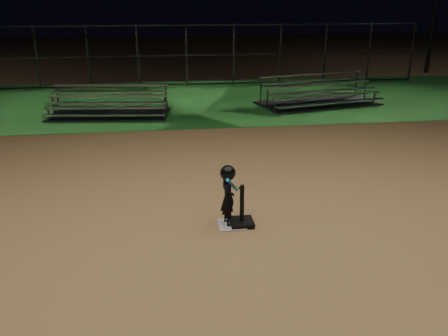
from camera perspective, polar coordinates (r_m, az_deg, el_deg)
ground at (r=7.81m, az=0.97°, el=-7.02°), size 80.00×80.00×0.00m
grass_strip at (r=17.26m, az=-3.95°, el=8.33°), size 60.00×8.00×0.01m
home_plate at (r=7.80m, az=0.97°, el=-6.94°), size 0.45×0.45×0.02m
batting_tee at (r=7.76m, az=2.19°, el=-6.02°), size 0.38×0.38×0.69m
child_batter at (r=7.59m, az=0.49°, el=-3.18°), size 0.41×0.62×1.05m
bleacher_left at (r=15.30m, az=-13.86°, el=6.91°), size 3.83×2.17×0.90m
bleacher_right at (r=16.79m, az=11.49°, el=8.33°), size 4.43×2.86×1.00m
backstop_fence at (r=20.02m, az=-4.63°, el=13.58°), size 20.08×0.08×2.50m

